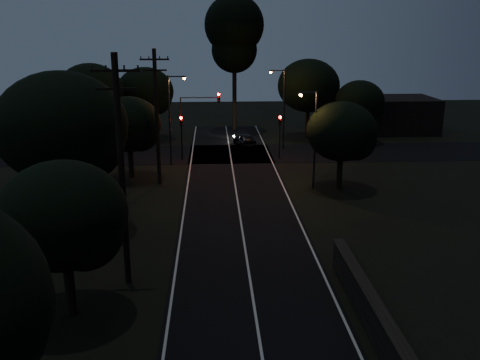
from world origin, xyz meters
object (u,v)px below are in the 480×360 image
utility_pole_mid (121,168)px  streetlight_c (313,133)px  signal_right (280,129)px  signal_mast (199,113)px  utility_pole_far (157,115)px  streetlight_a (172,114)px  car (244,139)px  signal_left (181,130)px  streetlight_b (282,104)px  tall_pine (234,33)px

utility_pole_mid → streetlight_c: utility_pole_mid is taller
signal_right → signal_mast: (-7.51, 0.00, 1.50)m
utility_pole_far → streetlight_a: 6.10m
car → signal_left: bearing=28.0°
utility_pole_mid → streetlight_b: (11.31, 29.00, -1.10)m
signal_mast → signal_left: bearing=-179.9°
utility_pole_mid → signal_right: utility_pole_mid is taller
signal_mast → signal_right: bearing=-0.0°
signal_left → streetlight_b: streetlight_b is taller
streetlight_b → car: streetlight_b is taller
streetlight_c → signal_left: bearing=136.2°
streetlight_a → streetlight_b: size_ratio=1.00×
streetlight_a → utility_pole_far: bearing=-96.6°
streetlight_c → tall_pine: bearing=100.9°
signal_right → streetlight_a: (-9.91, -1.99, 1.80)m
utility_pole_mid → streetlight_a: size_ratio=1.38×
signal_mast → streetlight_b: (8.22, 4.01, 0.30)m
utility_pole_far → signal_left: utility_pole_far is taller
utility_pole_mid → utility_pole_far: utility_pole_mid is taller
signal_left → streetlight_a: streetlight_a is taller
utility_pole_far → streetlight_b: utility_pole_far is taller
streetlight_a → signal_left: bearing=70.4°
utility_pole_mid → streetlight_c: bearing=51.7°
signal_mast → car: bearing=51.5°
tall_pine → streetlight_b: (4.31, -11.00, -6.69)m
signal_mast → streetlight_a: streetlight_a is taller
signal_left → car: 8.75m
tall_pine → signal_left: size_ratio=3.83×
tall_pine → streetlight_a: 19.33m
signal_right → signal_mast: 7.66m
signal_right → streetlight_a: bearing=-168.7°
utility_pole_far → signal_left: size_ratio=2.56×
signal_mast → streetlight_c: streetlight_c is taller
signal_right → car: bearing=117.3°
signal_left → car: (6.24, 5.74, -2.17)m
streetlight_c → car: streetlight_c is taller
utility_pole_mid → signal_left: 25.19m
utility_pole_far → signal_mast: size_ratio=1.68×
utility_pole_mid → signal_mast: utility_pole_mid is taller
tall_pine → utility_pole_mid: bearing=-99.9°
streetlight_a → tall_pine: bearing=69.6°
utility_pole_mid → streetlight_a: utility_pole_mid is taller
utility_pole_far → signal_left: (1.40, 7.99, -2.65)m
tall_pine → car: tall_pine is taller
streetlight_b → streetlight_c: 14.01m
signal_left → streetlight_c: size_ratio=0.55×
car → utility_pole_mid: bearing=61.4°
utility_pole_mid → tall_pine: size_ratio=0.70×
signal_right → signal_mast: bearing=180.0°
tall_pine → streetlight_b: tall_pine is taller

